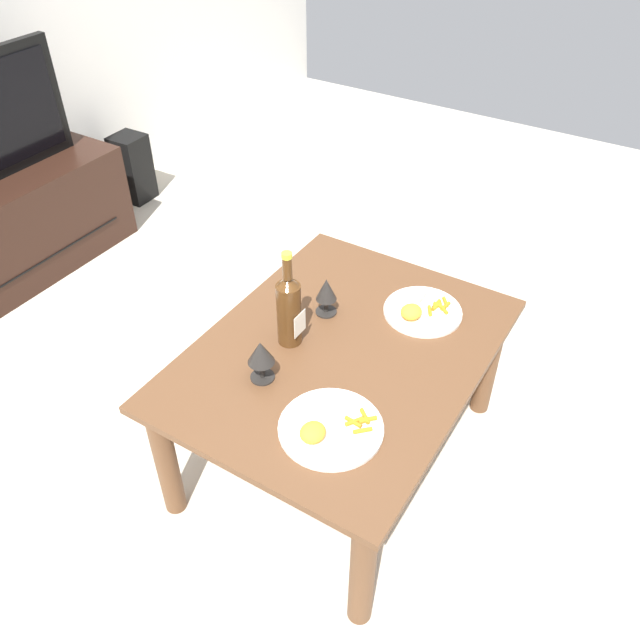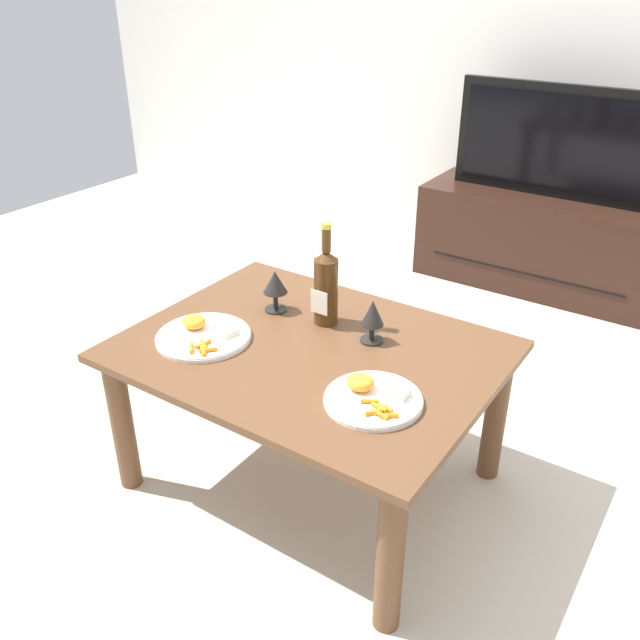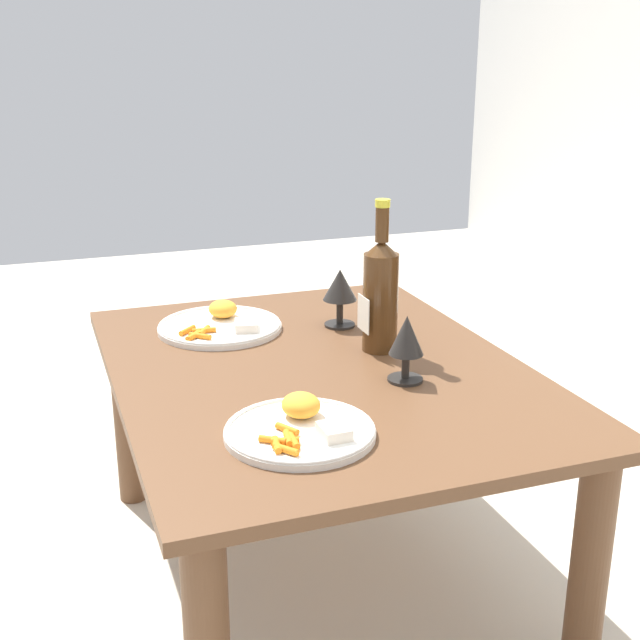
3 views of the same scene
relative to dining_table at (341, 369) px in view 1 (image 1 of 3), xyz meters
name	(u,v)px [view 1 (image 1 of 3)]	position (x,y,z in m)	size (l,w,h in m)	color
ground_plane	(339,452)	(0.00, 0.00, -0.41)	(6.40, 6.40, 0.00)	beige
dining_table	(341,369)	(0.00, 0.00, 0.00)	(1.08, 0.83, 0.50)	brown
tv_stand	(1,232)	(0.12, 1.90, -0.17)	(1.21, 0.46, 0.48)	black
floor_speaker	(133,168)	(1.00, 1.94, -0.23)	(0.17, 0.17, 0.38)	black
wine_bottle	(289,308)	(-0.05, 0.16, 0.22)	(0.08, 0.08, 0.33)	#4C2D14
goblet_left	(261,354)	(-0.23, 0.14, 0.18)	(0.08, 0.08, 0.14)	black
goblet_right	(326,291)	(0.13, 0.14, 0.17)	(0.07, 0.07, 0.14)	black
dinner_plate_left	(329,427)	(-0.30, -0.14, 0.10)	(0.29, 0.29, 0.05)	white
dinner_plate_right	(422,310)	(0.29, -0.14, 0.10)	(0.26, 0.26, 0.05)	white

